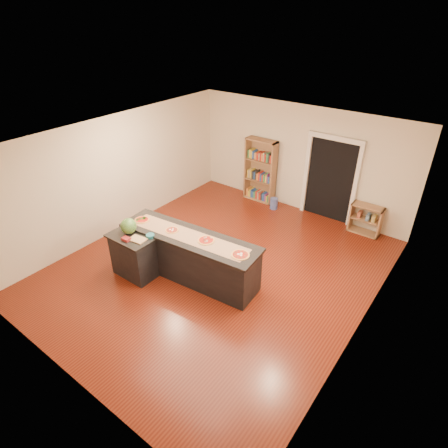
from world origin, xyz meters
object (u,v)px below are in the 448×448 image
Objects in this scene: low_shelf at (366,219)px; watermelon at (128,226)px; side_counter at (135,254)px; waste_bin at (274,203)px; kitchen_island at (190,256)px; bookshelf at (260,171)px.

watermelon is (-3.36, -4.42, 0.72)m from low_shelf.
side_counter is 2.99× the size of watermelon.
waste_bin is at bearing 77.28° from watermelon.
kitchen_island is 1.12m from side_counter.
waste_bin is (-2.41, -0.23, -0.22)m from low_shelf.
watermelon reaches higher than side_counter.
low_shelf is at bearing 5.55° from waste_bin.
waste_bin is (-0.12, 3.60, -0.34)m from kitchen_island.
kitchen_island is 1.36m from watermelon.
low_shelf is at bearing -0.04° from bookshelf.
bookshelf is 5.76× the size of waste_bin.
side_counter is (-0.95, -0.61, -0.02)m from kitchen_island.
watermelon is at bearing -156.39° from kitchen_island.
side_counter is at bearing -10.47° from watermelon.
watermelon is at bearing -94.04° from bookshelf.
low_shelf is (3.24, 4.44, -0.10)m from side_counter.
side_counter is 4.47m from bookshelf.
kitchen_island is 9.38× the size of watermelon.
bookshelf is (-0.75, 3.84, 0.39)m from kitchen_island.
bookshelf is 4.44m from watermelon.
bookshelf reaches higher than watermelon.
side_counter is 5.50m from low_shelf.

